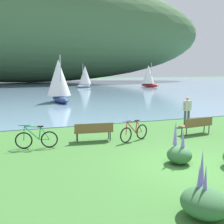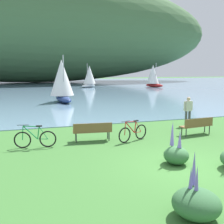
{
  "view_description": "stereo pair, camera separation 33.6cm",
  "coord_description": "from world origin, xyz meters",
  "px_view_note": "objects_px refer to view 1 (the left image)",
  "views": [
    {
      "loc": [
        -5.42,
        -7.53,
        3.3
      ],
      "look_at": [
        -0.71,
        6.13,
        1.0
      ],
      "focal_mm": 42.75,
      "sensor_mm": 36.0,
      "label": 1
    },
    {
      "loc": [
        -5.1,
        -7.63,
        3.3
      ],
      "look_at": [
        -0.71,
        6.13,
        1.0
      ],
      "focal_mm": 42.75,
      "sensor_mm": 36.0,
      "label": 2
    }
  ],
  "objects_px": {
    "person_at_shoreline": "(187,109)",
    "sailboat_mid_bay": "(59,80)",
    "park_bench_near_camera": "(197,124)",
    "bicycle_beside_path": "(134,133)",
    "sailboat_nearest_to_shore": "(85,76)",
    "park_bench_further_along": "(94,130)",
    "bicycle_leaning_near_bench": "(37,139)",
    "sailboat_toward_hillside": "(148,76)"
  },
  "relations": [
    {
      "from": "person_at_shoreline",
      "to": "sailboat_mid_bay",
      "type": "height_order",
      "value": "sailboat_mid_bay"
    },
    {
      "from": "park_bench_near_camera",
      "to": "person_at_shoreline",
      "type": "xyz_separation_m",
      "value": [
        0.87,
        2.15,
        0.46
      ]
    },
    {
      "from": "bicycle_beside_path",
      "to": "sailboat_toward_hillside",
      "type": "xyz_separation_m",
      "value": [
        18.14,
        34.6,
        1.78
      ]
    },
    {
      "from": "bicycle_leaning_near_bench",
      "to": "person_at_shoreline",
      "type": "xyz_separation_m",
      "value": [
        8.83,
        2.03,
        0.58
      ]
    },
    {
      "from": "bicycle_leaning_near_bench",
      "to": "bicycle_beside_path",
      "type": "bearing_deg",
      "value": -3.33
    },
    {
      "from": "park_bench_further_along",
      "to": "person_at_shoreline",
      "type": "bearing_deg",
      "value": 15.49
    },
    {
      "from": "bicycle_beside_path",
      "to": "sailboat_nearest_to_shore",
      "type": "xyz_separation_m",
      "value": [
        6.57,
        37.74,
        1.72
      ]
    },
    {
      "from": "bicycle_beside_path",
      "to": "person_at_shoreline",
      "type": "relative_size",
      "value": 0.98
    },
    {
      "from": "park_bench_near_camera",
      "to": "sailboat_nearest_to_shore",
      "type": "xyz_separation_m",
      "value": [
        3.0,
        37.61,
        1.6
      ]
    },
    {
      "from": "park_bench_near_camera",
      "to": "person_at_shoreline",
      "type": "relative_size",
      "value": 1.08
    },
    {
      "from": "sailboat_mid_bay",
      "to": "park_bench_near_camera",
      "type": "bearing_deg",
      "value": -73.1
    },
    {
      "from": "bicycle_leaning_near_bench",
      "to": "park_bench_near_camera",
      "type": "bearing_deg",
      "value": -0.92
    },
    {
      "from": "park_bench_further_along",
      "to": "sailboat_nearest_to_shore",
      "type": "height_order",
      "value": "sailboat_nearest_to_shore"
    },
    {
      "from": "park_bench_further_along",
      "to": "bicycle_beside_path",
      "type": "xyz_separation_m",
      "value": [
        1.8,
        -0.55,
        -0.12
      ]
    },
    {
      "from": "person_at_shoreline",
      "to": "sailboat_nearest_to_shore",
      "type": "bearing_deg",
      "value": 86.57
    },
    {
      "from": "person_at_shoreline",
      "to": "park_bench_near_camera",
      "type": "bearing_deg",
      "value": -112.0
    },
    {
      "from": "park_bench_near_camera",
      "to": "sailboat_nearest_to_shore",
      "type": "distance_m",
      "value": 37.76
    },
    {
      "from": "bicycle_beside_path",
      "to": "sailboat_toward_hillside",
      "type": "height_order",
      "value": "sailboat_toward_hillside"
    },
    {
      "from": "park_bench_further_along",
      "to": "bicycle_leaning_near_bench",
      "type": "relative_size",
      "value": 1.05
    },
    {
      "from": "park_bench_further_along",
      "to": "person_at_shoreline",
      "type": "height_order",
      "value": "person_at_shoreline"
    },
    {
      "from": "sailboat_toward_hillside",
      "to": "bicycle_leaning_near_bench",
      "type": "bearing_deg",
      "value": -123.25
    },
    {
      "from": "park_bench_further_along",
      "to": "person_at_shoreline",
      "type": "relative_size",
      "value": 1.08
    },
    {
      "from": "sailboat_toward_hillside",
      "to": "park_bench_further_along",
      "type": "bearing_deg",
      "value": -120.35
    },
    {
      "from": "bicycle_beside_path",
      "to": "sailboat_toward_hillside",
      "type": "distance_m",
      "value": 39.11
    },
    {
      "from": "park_bench_near_camera",
      "to": "sailboat_mid_bay",
      "type": "bearing_deg",
      "value": 106.9
    },
    {
      "from": "park_bench_further_along",
      "to": "person_at_shoreline",
      "type": "xyz_separation_m",
      "value": [
        6.24,
        1.73,
        0.46
      ]
    },
    {
      "from": "sailboat_mid_bay",
      "to": "bicycle_beside_path",
      "type": "bearing_deg",
      "value": -85.6
    },
    {
      "from": "park_bench_near_camera",
      "to": "sailboat_mid_bay",
      "type": "relative_size",
      "value": 0.39
    },
    {
      "from": "park_bench_further_along",
      "to": "bicycle_leaning_near_bench",
      "type": "xyz_separation_m",
      "value": [
        -2.58,
        -0.3,
        -0.12
      ]
    },
    {
      "from": "park_bench_near_camera",
      "to": "sailboat_toward_hillside",
      "type": "height_order",
      "value": "sailboat_toward_hillside"
    },
    {
      "from": "person_at_shoreline",
      "to": "sailboat_mid_bay",
      "type": "bearing_deg",
      "value": 112.57
    },
    {
      "from": "park_bench_near_camera",
      "to": "bicycle_beside_path",
      "type": "relative_size",
      "value": 1.11
    },
    {
      "from": "park_bench_near_camera",
      "to": "sailboat_nearest_to_shore",
      "type": "relative_size",
      "value": 0.42
    },
    {
      "from": "sailboat_mid_bay",
      "to": "sailboat_toward_hillside",
      "type": "bearing_deg",
      "value": 43.96
    },
    {
      "from": "bicycle_beside_path",
      "to": "sailboat_toward_hillside",
      "type": "bearing_deg",
      "value": 62.34
    },
    {
      "from": "sailboat_nearest_to_shore",
      "to": "sailboat_mid_bay",
      "type": "distance_m",
      "value": 23.16
    },
    {
      "from": "park_bench_near_camera",
      "to": "sailboat_mid_bay",
      "type": "xyz_separation_m",
      "value": [
        -4.8,
        15.8,
        1.72
      ]
    },
    {
      "from": "sailboat_nearest_to_shore",
      "to": "sailboat_toward_hillside",
      "type": "distance_m",
      "value": 11.98
    },
    {
      "from": "bicycle_leaning_near_bench",
      "to": "bicycle_beside_path",
      "type": "distance_m",
      "value": 4.39
    },
    {
      "from": "park_bench_near_camera",
      "to": "sailboat_toward_hillside",
      "type": "distance_m",
      "value": 37.46
    },
    {
      "from": "park_bench_near_camera",
      "to": "bicycle_beside_path",
      "type": "height_order",
      "value": "bicycle_beside_path"
    },
    {
      "from": "sailboat_mid_bay",
      "to": "sailboat_nearest_to_shore",
      "type": "bearing_deg",
      "value": 70.33
    }
  ]
}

